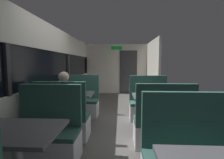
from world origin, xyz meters
name	(u,v)px	position (x,y,z in m)	size (l,w,h in m)	color
ground_plane	(112,126)	(0.00, 0.00, -0.01)	(3.30, 9.20, 0.02)	#514F4C
carriage_window_panel_left	(48,77)	(-1.45, 0.00, 1.11)	(0.09, 8.48, 2.30)	beige
carriage_end_bulkhead	(118,69)	(0.06, 4.19, 1.14)	(2.90, 0.11, 2.30)	beige
carriage_aisle_panel_right	(153,70)	(1.45, 3.00, 1.15)	(0.08, 2.40, 2.30)	beige
dining_table_near_window	(16,139)	(-0.89, -2.09, 0.64)	(0.90, 0.70, 0.74)	#9E9EA3
bench_near_window_facing_entry	(47,138)	(-0.89, -1.39, 0.33)	(0.95, 0.50, 1.10)	silver
dining_table_mid_window	(73,98)	(-0.89, 0.00, 0.64)	(0.90, 0.70, 0.74)	#9E9EA3
bench_mid_window_facing_end	(63,122)	(-0.89, -0.70, 0.33)	(0.95, 0.50, 1.10)	silver
bench_mid_window_facing_entry	(81,104)	(-0.89, 0.70, 0.33)	(0.95, 0.50, 1.10)	silver
dining_table_rear_aisle	(154,100)	(0.89, -0.20, 0.64)	(0.90, 0.70, 0.74)	#9E9EA3
bench_rear_aisle_facing_end	(162,127)	(0.89, -0.90, 0.33)	(0.95, 0.50, 1.10)	silver
bench_rear_aisle_facing_entry	(149,106)	(0.89, 0.50, 0.33)	(0.95, 0.50, 1.10)	silver
seated_passenger	(64,110)	(-0.89, -0.63, 0.54)	(0.47, 0.55, 1.26)	#26262D
coffee_cup_primary	(161,95)	(0.99, -0.32, 0.79)	(0.07, 0.07, 0.09)	#26598C
coffee_cup_secondary	(79,92)	(-0.74, -0.08, 0.79)	(0.07, 0.07, 0.09)	#26598C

